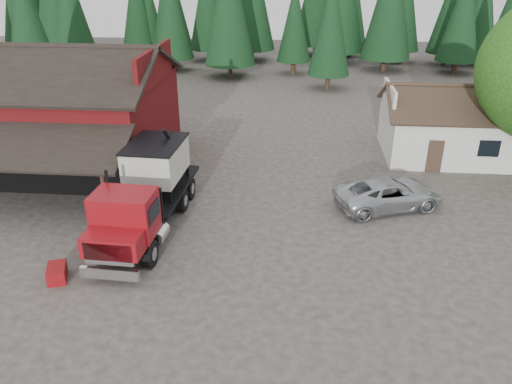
{
  "coord_description": "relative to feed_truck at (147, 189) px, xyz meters",
  "views": [
    {
      "loc": [
        3.42,
        -18.34,
        11.84
      ],
      "look_at": [
        1.55,
        2.53,
        1.8
      ],
      "focal_mm": 35.0,
      "sensor_mm": 36.0,
      "label": 1
    }
  ],
  "objects": [
    {
      "name": "silver_car",
      "position": [
        11.59,
        3.1,
        -1.23
      ],
      "size": [
        6.04,
        4.28,
        1.53
      ],
      "primitive_type": "imported",
      "rotation": [
        0.0,
        0.0,
        1.92
      ],
      "color": "#B7BABF",
      "rests_on": "ground"
    },
    {
      "name": "farmhouse",
      "position": [
        16.48,
        11.04,
        -0.33
      ],
      "size": [
        8.6,
        6.42,
        4.65
      ],
      "color": "silver",
      "rests_on": "ground"
    },
    {
      "name": "conifer_backdrop",
      "position": [
        3.48,
        40.04,
        -2.0
      ],
      "size": [
        76.0,
        16.0,
        16.0
      ],
      "primitive_type": null,
      "color": "black",
      "rests_on": "ground"
    },
    {
      "name": "feed_truck",
      "position": [
        0.0,
        0.0,
        0.0
      ],
      "size": [
        2.97,
        9.58,
        4.27
      ],
      "rotation": [
        0.0,
        0.0,
        -0.05
      ],
      "color": "black",
      "rests_on": "ground"
    },
    {
      "name": "equip_box",
      "position": [
        -2.52,
        -4.5,
        -1.7
      ],
      "size": [
        1.04,
        1.27,
        0.6
      ],
      "primitive_type": "cube",
      "rotation": [
        0.0,
        0.0,
        0.35
      ],
      "color": "maroon",
      "rests_on": "ground"
    },
    {
      "name": "ground",
      "position": [
        3.48,
        -1.96,
        -2.0
      ],
      "size": [
        120.0,
        120.0,
        0.0
      ],
      "primitive_type": "plane",
      "color": "#3F3632",
      "rests_on": "ground"
    },
    {
      "name": "near_pine_b",
      "position": [
        9.48,
        28.04,
        3.89
      ],
      "size": [
        3.96,
        3.96,
        10.4
      ],
      "color": "#382619",
      "rests_on": "ground"
    },
    {
      "name": "red_barn",
      "position": [
        -7.52,
        7.95,
        0.69
      ],
      "size": [
        12.8,
        13.63,
        7.18
      ],
      "color": "maroon",
      "rests_on": "ground"
    },
    {
      "name": "near_pine_a",
      "position": [
        -18.52,
        26.04,
        4.39
      ],
      "size": [
        4.4,
        4.4,
        11.4
      ],
      "color": "#382619",
      "rests_on": "ground"
    },
    {
      "name": "near_pine_d",
      "position": [
        -0.52,
        32.04,
        5.4
      ],
      "size": [
        5.28,
        5.28,
        13.4
      ],
      "color": "#382619",
      "rests_on": "ground"
    }
  ]
}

